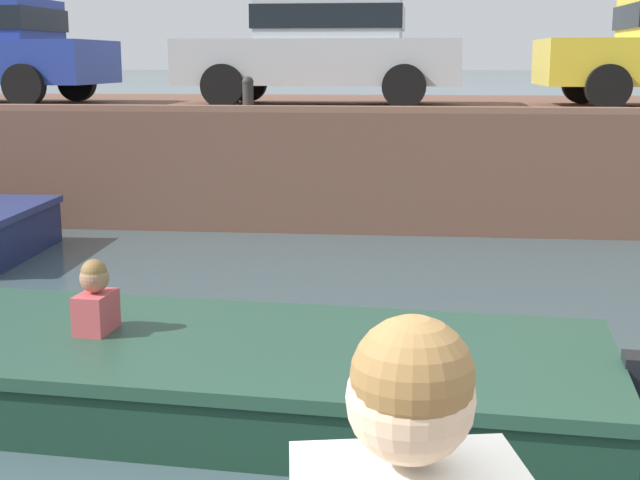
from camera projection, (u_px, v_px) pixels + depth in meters
The scene contains 6 objects.
ground_plane at pixel (353, 353), 6.82m from camera, with size 400.00×400.00×0.00m, color #3D5156.
far_quay_wall at pixel (387, 151), 14.15m from camera, with size 60.00×6.00×1.55m, color brown.
far_wall_coping at pixel (380, 109), 11.18m from camera, with size 60.00×0.24×0.08m, color brown.
motorboat_passing at pixel (173, 369), 5.78m from camera, with size 6.26×2.27×0.94m.
car_left_inner_silver at pixel (324, 46), 12.92m from camera, with size 4.06×2.00×1.54m.
mooring_bollard_mid at pixel (248, 93), 11.45m from camera, with size 0.15×0.15×0.44m.
Camera 1 is at (0.43, -1.83, 2.20)m, focal length 50.00 mm.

